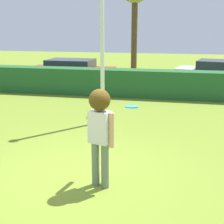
# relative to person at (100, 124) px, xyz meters

# --- Properties ---
(ground_plane) EXTENTS (60.00, 60.00, 0.00)m
(ground_plane) POSITION_rel_person_xyz_m (-0.49, 0.26, -1.19)
(ground_plane) COLOR olive
(person) EXTENTS (0.55, 0.83, 1.81)m
(person) POSITION_rel_person_xyz_m (0.00, 0.00, 0.00)
(person) COLOR slate
(person) RESTS_ON ground
(frisbee) EXTENTS (0.25, 0.25, 0.04)m
(frisbee) POSITION_rel_person_xyz_m (0.48, 0.53, 0.21)
(frisbee) COLOR #268CE5
(lamppost) EXTENTS (0.24, 0.24, 5.47)m
(lamppost) POSITION_rel_person_xyz_m (-0.96, 4.06, 1.86)
(lamppost) COLOR silver
(lamppost) RESTS_ON ground
(hedge_row) EXTENTS (28.35, 0.90, 1.11)m
(hedge_row) POSITION_rel_person_xyz_m (-0.49, 8.06, -0.64)
(hedge_row) COLOR #225929
(hedge_row) RESTS_ON ground
(parked_car_red) EXTENTS (4.21, 1.82, 1.25)m
(parked_car_red) POSITION_rel_person_xyz_m (-4.08, 10.18, -0.50)
(parked_car_red) COLOR #B21E1E
(parked_car_red) RESTS_ON ground
(parked_car_silver) EXTENTS (4.46, 2.52, 1.25)m
(parked_car_silver) POSITION_rel_person_xyz_m (3.13, 11.16, -0.50)
(parked_car_silver) COLOR #B7B7BC
(parked_car_silver) RESTS_ON ground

